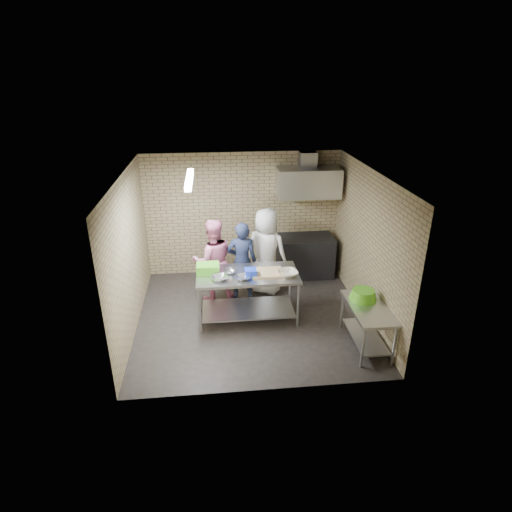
{
  "coord_description": "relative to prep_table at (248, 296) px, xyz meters",
  "views": [
    {
      "loc": [
        -0.65,
        -6.81,
        4.29
      ],
      "look_at": [
        0.1,
        0.2,
        1.15
      ],
      "focal_mm": 29.83,
      "sensor_mm": 36.0,
      "label": 1
    }
  ],
  "objects": [
    {
      "name": "floor",
      "position": [
        0.08,
        0.02,
        -0.46
      ],
      "size": [
        4.2,
        4.2,
        0.0
      ],
      "primitive_type": "plane",
      "color": "black",
      "rests_on": "ground"
    },
    {
      "name": "ceiling",
      "position": [
        0.08,
        0.02,
        2.24
      ],
      "size": [
        4.2,
        4.2,
        0.0
      ],
      "primitive_type": "plane",
      "rotation": [
        3.14,
        0.0,
        0.0
      ],
      "color": "black",
      "rests_on": "ground"
    },
    {
      "name": "back_wall",
      "position": [
        0.08,
        2.02,
        0.89
      ],
      "size": [
        4.2,
        0.06,
        2.7
      ],
      "primitive_type": "cube",
      "color": "#9A8E60",
      "rests_on": "ground"
    },
    {
      "name": "front_wall",
      "position": [
        0.08,
        -1.98,
        0.89
      ],
      "size": [
        4.2,
        0.06,
        2.7
      ],
      "primitive_type": "cube",
      "color": "#9A8E60",
      "rests_on": "ground"
    },
    {
      "name": "left_wall",
      "position": [
        -2.02,
        0.02,
        0.89
      ],
      "size": [
        0.06,
        4.0,
        2.7
      ],
      "primitive_type": "cube",
      "color": "#9A8E60",
      "rests_on": "ground"
    },
    {
      "name": "right_wall",
      "position": [
        2.18,
        0.02,
        0.89
      ],
      "size": [
        0.06,
        4.0,
        2.7
      ],
      "primitive_type": "cube",
      "color": "#9A8E60",
      "rests_on": "ground"
    },
    {
      "name": "prep_table",
      "position": [
        0.0,
        0.0,
        0.0
      ],
      "size": [
        1.82,
        0.91,
        0.91
      ],
      "primitive_type": "cube",
      "color": "#AEAFB5",
      "rests_on": "floor"
    },
    {
      "name": "side_counter",
      "position": [
        1.88,
        -1.08,
        -0.08
      ],
      "size": [
        0.6,
        1.2,
        0.75
      ],
      "primitive_type": "cube",
      "color": "silver",
      "rests_on": "floor"
    },
    {
      "name": "stove",
      "position": [
        1.43,
        1.67,
        -0.01
      ],
      "size": [
        1.2,
        0.7,
        0.9
      ],
      "primitive_type": "cube",
      "color": "black",
      "rests_on": "floor"
    },
    {
      "name": "range_hood",
      "position": [
        1.43,
        1.72,
        1.64
      ],
      "size": [
        1.3,
        0.6,
        0.6
      ],
      "primitive_type": "cube",
      "color": "silver",
      "rests_on": "back_wall"
    },
    {
      "name": "hood_duct",
      "position": [
        1.43,
        1.87,
        2.09
      ],
      "size": [
        0.35,
        0.3,
        0.3
      ],
      "primitive_type": "cube",
      "color": "#A5A8AD",
      "rests_on": "back_wall"
    },
    {
      "name": "wall_shelf",
      "position": [
        1.73,
        1.91,
        1.46
      ],
      "size": [
        0.8,
        0.2,
        0.04
      ],
      "primitive_type": "cube",
      "color": "#3F2B19",
      "rests_on": "back_wall"
    },
    {
      "name": "fluorescent_fixture",
      "position": [
        -0.92,
        0.02,
        2.18
      ],
      "size": [
        0.1,
        1.25,
        0.08
      ],
      "primitive_type": "cube",
      "color": "white",
      "rests_on": "ceiling"
    },
    {
      "name": "green_crate",
      "position": [
        -0.7,
        0.12,
        0.54
      ],
      "size": [
        0.4,
        0.3,
        0.16
      ],
      "primitive_type": "cube",
      "color": "green",
      "rests_on": "prep_table"
    },
    {
      "name": "blue_tub",
      "position": [
        0.05,
        -0.1,
        0.52
      ],
      "size": [
        0.2,
        0.2,
        0.13
      ],
      "primitive_type": "cube",
      "color": "blue",
      "rests_on": "prep_table"
    },
    {
      "name": "cutting_board",
      "position": [
        0.35,
        -0.02,
        0.47
      ],
      "size": [
        0.56,
        0.42,
        0.03
      ],
      "primitive_type": "cube",
      "color": "tan",
      "rests_on": "prep_table"
    },
    {
      "name": "mixing_bowl_a",
      "position": [
        -0.5,
        -0.2,
        0.49
      ],
      "size": [
        0.34,
        0.34,
        0.07
      ],
      "primitive_type": "imported",
      "rotation": [
        0.0,
        0.0,
        0.23
      ],
      "color": "silver",
      "rests_on": "prep_table"
    },
    {
      "name": "mixing_bowl_b",
      "position": [
        -0.3,
        0.05,
        0.49
      ],
      "size": [
        0.26,
        0.26,
        0.07
      ],
      "primitive_type": "imported",
      "rotation": [
        0.0,
        0.0,
        0.23
      ],
      "color": "#AEB1B5",
      "rests_on": "prep_table"
    },
    {
      "name": "mixing_bowl_c",
      "position": [
        -0.1,
        -0.22,
        0.49
      ],
      "size": [
        0.31,
        0.31,
        0.06
      ],
      "primitive_type": "imported",
      "rotation": [
        0.0,
        0.0,
        0.23
      ],
      "color": "#B4B8BC",
      "rests_on": "prep_table"
    },
    {
      "name": "ceramic_bowl",
      "position": [
        0.7,
        -0.15,
        0.5
      ],
      "size": [
        0.42,
        0.42,
        0.09
      ],
      "primitive_type": "imported",
      "rotation": [
        0.0,
        0.0,
        0.23
      ],
      "color": "#C2B69B",
      "rests_on": "prep_table"
    },
    {
      "name": "green_basin",
      "position": [
        1.86,
        -0.83,
        0.38
      ],
      "size": [
        0.46,
        0.46,
        0.17
      ],
      "primitive_type": null,
      "color": "#59C626",
      "rests_on": "side_counter"
    },
    {
      "name": "bottle_red",
      "position": [
        1.48,
        1.91,
        1.57
      ],
      "size": [
        0.07,
        0.07,
        0.18
      ],
      "primitive_type": "cylinder",
      "color": "#B22619",
      "rests_on": "wall_shelf"
    },
    {
      "name": "bottle_green",
      "position": [
        1.88,
        1.91,
        1.56
      ],
      "size": [
        0.06,
        0.06,
        0.15
      ],
      "primitive_type": "cylinder",
      "color": "green",
      "rests_on": "wall_shelf"
    },
    {
      "name": "man_navy",
      "position": [
        -0.04,
        0.74,
        0.35
      ],
      "size": [
        0.61,
        0.42,
        1.62
      ],
      "primitive_type": "imported",
      "rotation": [
        0.0,
        0.0,
        3.09
      ],
      "color": "black",
      "rests_on": "floor"
    },
    {
      "name": "woman_pink",
      "position": [
        -0.6,
        0.77,
        0.39
      ],
      "size": [
        0.9,
        0.75,
        1.68
      ],
      "primitive_type": "imported",
      "rotation": [
        0.0,
        0.0,
        3.29
      ],
      "color": "pink",
      "rests_on": "floor"
    },
    {
      "name": "woman_white",
      "position": [
        0.46,
        0.99,
        0.44
      ],
      "size": [
        1.04,
        0.92,
        1.79
      ],
      "primitive_type": "imported",
      "rotation": [
        0.0,
        0.0,
        2.63
      ],
      "color": "white",
      "rests_on": "floor"
    }
  ]
}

